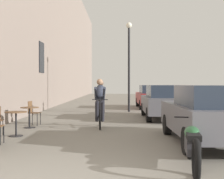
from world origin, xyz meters
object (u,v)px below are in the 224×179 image
(street_lamp, at_px, (129,55))
(parked_car_nearest, at_px, (208,114))
(pedestrian_near, at_px, (100,96))
(pedestrian_mid, at_px, (101,95))
(parked_motorcycle, at_px, (192,145))
(parked_car_third, at_px, (151,96))
(parked_car_second, at_px, (164,101))
(cafe_table_mid, at_px, (16,118))
(cafe_table_far, at_px, (30,113))
(cafe_chair_far_toward_street, at_px, (33,111))
(cyclist_on_bicycle, at_px, (100,104))

(street_lamp, bearing_deg, parked_car_nearest, -79.93)
(pedestrian_near, xyz_separation_m, pedestrian_mid, (-0.03, 2.33, -0.01))
(parked_motorcycle, bearing_deg, pedestrian_mid, 101.38)
(street_lamp, xyz_separation_m, parked_motorcycle, (0.75, -11.71, -2.70))
(pedestrian_mid, height_order, parked_car_third, pedestrian_mid)
(parked_car_second, distance_m, parked_motorcycle, 8.10)
(parked_motorcycle, bearing_deg, cafe_table_mid, 142.00)
(cafe_table_far, relative_size, cafe_chair_far_toward_street, 0.81)
(street_lamp, bearing_deg, parked_car_third, 59.87)
(pedestrian_near, height_order, parked_car_second, pedestrian_near)
(street_lamp, relative_size, parked_car_nearest, 1.16)
(pedestrian_near, xyz_separation_m, parked_car_second, (2.85, -0.67, -0.19))
(cafe_table_mid, relative_size, cyclist_on_bicycle, 0.41)
(cafe_table_mid, distance_m, street_lamp, 9.42)
(pedestrian_near, relative_size, street_lamp, 0.35)
(cafe_table_far, bearing_deg, parked_motorcycle, -49.39)
(cafe_table_far, height_order, parked_car_second, parked_car_second)
(cafe_table_mid, bearing_deg, pedestrian_near, 68.05)
(cafe_table_mid, relative_size, cafe_chair_far_toward_street, 0.81)
(parked_car_second, relative_size, parked_car_third, 1.01)
(parked_car_second, height_order, parked_motorcycle, parked_car_second)
(cafe_chair_far_toward_street, xyz_separation_m, parked_car_nearest, (5.44, -3.59, 0.26))
(parked_car_nearest, bearing_deg, street_lamp, 100.07)
(pedestrian_mid, relative_size, parked_car_third, 0.41)
(cafe_table_far, xyz_separation_m, pedestrian_near, (2.24, 3.56, 0.44))
(parked_car_nearest, bearing_deg, pedestrian_near, 115.81)
(cafe_table_far, distance_m, street_lamp, 7.94)
(street_lamp, relative_size, parked_car_third, 1.20)
(cafe_chair_far_toward_street, xyz_separation_m, parked_car_third, (5.28, 8.44, 0.23))
(cyclist_on_bicycle, bearing_deg, parked_car_nearest, -46.79)
(cyclist_on_bicycle, xyz_separation_m, pedestrian_mid, (-0.22, 5.66, 0.14))
(pedestrian_near, bearing_deg, cafe_chair_far_toward_street, -129.02)
(pedestrian_near, bearing_deg, pedestrian_mid, 90.79)
(cafe_chair_far_toward_street, bearing_deg, cafe_table_far, -83.81)
(parked_car_third, bearing_deg, cafe_chair_far_toward_street, -122.01)
(cafe_table_far, bearing_deg, pedestrian_near, 57.76)
(cafe_table_mid, height_order, pedestrian_mid, pedestrian_mid)
(cafe_chair_far_toward_street, distance_m, parked_car_second, 5.62)
(cafe_table_far, xyz_separation_m, cyclist_on_bicycle, (2.43, 0.22, 0.29))
(cafe_chair_far_toward_street, relative_size, parked_motorcycle, 0.42)
(cafe_table_far, height_order, pedestrian_near, pedestrian_near)
(cafe_table_mid, height_order, parked_car_third, parked_car_third)
(cafe_table_mid, xyz_separation_m, pedestrian_near, (2.15, 5.34, 0.44))
(cafe_chair_far_toward_street, relative_size, pedestrian_near, 0.52)
(cyclist_on_bicycle, xyz_separation_m, parked_motorcycle, (2.00, -5.40, -0.41))
(pedestrian_near, bearing_deg, cafe_table_far, -122.24)
(cafe_table_mid, height_order, parked_car_second, parked_car_second)
(street_lamp, bearing_deg, pedestrian_mid, -156.32)
(cafe_chair_far_toward_street, distance_m, pedestrian_mid, 5.69)
(cafe_table_far, distance_m, parked_car_nearest, 6.10)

